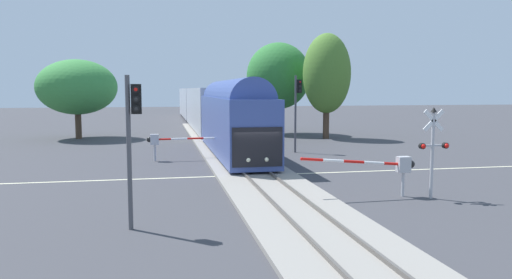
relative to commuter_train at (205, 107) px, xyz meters
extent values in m
plane|color=#3D3D42|center=(0.00, -30.86, -2.73)|extent=(220.00, 220.00, 0.00)
cube|color=beige|center=(0.00, -30.86, -2.72)|extent=(44.00, 0.20, 0.01)
cube|color=gray|center=(0.00, -30.86, -2.64)|extent=(4.40, 80.00, 0.18)
cube|color=#56514C|center=(-0.72, -30.86, -2.48)|extent=(0.10, 80.00, 0.14)
cube|color=#56514C|center=(0.71, -30.86, -2.48)|extent=(0.10, 80.00, 0.14)
cube|color=#384C93|center=(0.00, -22.73, -0.46)|extent=(3.00, 18.04, 3.90)
cube|color=black|center=(0.00, -31.77, -1.04)|extent=(2.76, 0.08, 2.15)
cylinder|color=#384C93|center=(0.00, -22.73, 1.37)|extent=(2.76, 16.24, 2.76)
sphere|color=#F4F2CC|center=(-0.50, -31.78, -1.73)|extent=(0.24, 0.24, 0.24)
sphere|color=#F4F2CC|center=(0.50, -31.78, -1.73)|extent=(0.24, 0.24, 0.24)
cube|color=#B7BCC6|center=(0.00, -0.87, -0.11)|extent=(3.00, 23.89, 4.60)
cube|color=black|center=(1.51, -0.87, 0.19)|extent=(0.04, 21.50, 0.90)
cube|color=gold|center=(1.52, -0.87, -1.26)|extent=(0.04, 21.98, 0.36)
cube|color=#B7BCC6|center=(0.00, 23.92, -0.11)|extent=(3.00, 23.89, 4.60)
cube|color=black|center=(1.51, 23.92, 0.19)|extent=(0.04, 21.50, 0.90)
cube|color=gold|center=(1.52, 23.92, -1.26)|extent=(0.04, 21.98, 0.36)
cylinder|color=#B7B7BC|center=(5.50, -37.47, -2.18)|extent=(0.14, 0.14, 1.10)
cube|color=#B7B7BC|center=(5.50, -37.47, -1.28)|extent=(0.56, 0.40, 0.70)
sphere|color=black|center=(5.85, -37.47, -1.28)|extent=(0.36, 0.36, 0.36)
cylinder|color=red|center=(5.03, -37.47, -1.24)|extent=(0.95, 0.12, 0.19)
cylinder|color=white|center=(4.08, -37.47, -1.17)|extent=(0.95, 0.12, 0.19)
cylinder|color=red|center=(3.14, -37.47, -1.09)|extent=(0.95, 0.12, 0.19)
cylinder|color=white|center=(2.20, -37.47, -1.02)|extent=(0.95, 0.12, 0.19)
cylinder|color=red|center=(1.26, -37.47, -0.94)|extent=(0.95, 0.12, 0.19)
sphere|color=red|center=(0.79, -37.47, -0.90)|extent=(0.14, 0.14, 0.14)
cylinder|color=#B2B2B7|center=(6.50, -38.11, -0.84)|extent=(0.14, 0.14, 3.78)
cube|color=white|center=(6.50, -38.13, 0.70)|extent=(0.98, 0.05, 0.98)
cube|color=white|center=(6.50, -38.13, 0.70)|extent=(0.98, 0.05, 0.98)
cube|color=#B2B2B7|center=(6.50, -38.11, -0.38)|extent=(1.10, 0.08, 0.08)
cylinder|color=black|center=(5.95, -38.21, -0.38)|extent=(0.26, 0.18, 0.26)
cylinder|color=black|center=(7.05, -38.21, -0.38)|extent=(0.26, 0.18, 0.26)
sphere|color=red|center=(5.95, -38.31, -0.38)|extent=(0.20, 0.20, 0.20)
sphere|color=red|center=(7.05, -38.31, -0.38)|extent=(0.20, 0.20, 0.20)
cone|color=black|center=(6.50, -38.11, 1.17)|extent=(0.28, 0.28, 0.22)
cylinder|color=#B7B7BC|center=(-5.50, -24.25, -2.18)|extent=(0.14, 0.14, 1.10)
cube|color=#B7B7BC|center=(-5.50, -24.25, -1.28)|extent=(0.56, 0.40, 0.70)
sphere|color=black|center=(-5.85, -24.25, -1.28)|extent=(0.36, 0.36, 0.36)
cylinder|color=red|center=(-4.96, -24.25, -1.27)|extent=(1.09, 0.12, 0.13)
cylinder|color=white|center=(-3.88, -24.25, -1.27)|extent=(1.09, 0.12, 0.13)
cylinder|color=red|center=(-2.79, -24.25, -1.26)|extent=(1.09, 0.12, 0.13)
cylinder|color=white|center=(-1.71, -24.25, -1.25)|extent=(1.09, 0.12, 0.13)
cylinder|color=red|center=(-0.62, -24.25, -1.24)|extent=(1.09, 0.12, 0.13)
sphere|color=red|center=(-0.08, -24.25, -1.24)|extent=(0.14, 0.14, 0.14)
cylinder|color=#4C4C51|center=(-6.14, -40.47, -0.10)|extent=(0.16, 0.16, 5.25)
cube|color=black|center=(-5.86, -40.47, 1.72)|extent=(0.34, 0.26, 1.00)
sphere|color=red|center=(-5.86, -40.62, 2.04)|extent=(0.20, 0.20, 0.20)
cylinder|color=black|center=(-5.86, -40.65, 2.04)|extent=(0.24, 0.10, 0.24)
sphere|color=#262626|center=(-5.86, -40.62, 1.72)|extent=(0.20, 0.20, 0.20)
cylinder|color=black|center=(-5.86, -40.65, 1.72)|extent=(0.24, 0.10, 0.24)
sphere|color=#262626|center=(-5.86, -40.62, 1.40)|extent=(0.20, 0.20, 0.20)
cylinder|color=black|center=(-5.86, -40.65, 1.40)|extent=(0.24, 0.10, 0.24)
cylinder|color=#4C4C51|center=(4.92, -21.73, 0.18)|extent=(0.16, 0.16, 5.81)
cube|color=black|center=(5.20, -21.73, 2.28)|extent=(0.34, 0.26, 1.00)
sphere|color=red|center=(5.20, -21.88, 2.60)|extent=(0.20, 0.20, 0.20)
cylinder|color=black|center=(5.20, -21.91, 2.60)|extent=(0.24, 0.10, 0.24)
sphere|color=#262626|center=(5.20, -21.88, 2.28)|extent=(0.20, 0.20, 0.20)
cylinder|color=black|center=(5.20, -21.91, 2.28)|extent=(0.24, 0.10, 0.24)
sphere|color=#262626|center=(5.20, -21.88, 1.96)|extent=(0.20, 0.20, 0.20)
cylinder|color=black|center=(5.20, -21.91, 1.96)|extent=(0.24, 0.10, 0.24)
cylinder|color=#4C3828|center=(-12.94, -7.55, -1.22)|extent=(0.59, 0.59, 3.01)
ellipsoid|color=#38843D|center=(-12.94, -7.55, 2.27)|extent=(7.59, 7.59, 5.30)
cylinder|color=#4C3828|center=(10.70, -12.16, -1.01)|extent=(0.61, 0.61, 3.43)
ellipsoid|color=#4C7A2D|center=(10.70, -12.16, 3.58)|extent=(4.61, 4.61, 7.66)
cylinder|color=brown|center=(7.29, -6.52, -0.95)|extent=(0.37, 0.37, 3.56)
ellipsoid|color=#2D7533|center=(7.29, -6.52, 3.46)|extent=(6.76, 6.76, 7.02)
camera|label=1|loc=(-5.08, -57.30, 2.04)|focal=34.28mm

